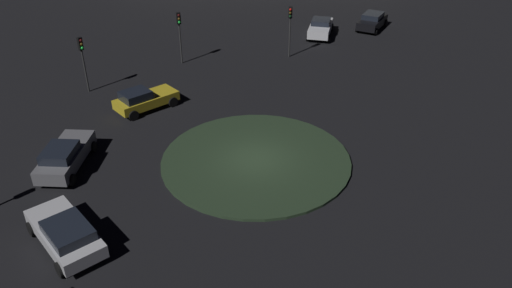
{
  "coord_description": "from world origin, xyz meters",
  "views": [
    {
      "loc": [
        22.37,
        7.2,
        15.25
      ],
      "look_at": [
        0.0,
        0.0,
        1.11
      ],
      "focal_mm": 35.19,
      "sensor_mm": 36.0,
      "label": 1
    }
  ],
  "objects_px": {
    "traffic_light_west": "(290,22)",
    "traffic_light_south": "(82,54)",
    "car_white": "(320,27)",
    "car_yellow": "(144,99)",
    "car_black": "(372,21)",
    "car_grey": "(65,156)",
    "car_silver": "(65,233)",
    "traffic_light_southwest": "(179,28)"
  },
  "relations": [
    {
      "from": "car_yellow",
      "to": "car_grey",
      "type": "bearing_deg",
      "value": -153.83
    },
    {
      "from": "traffic_light_southwest",
      "to": "car_yellow",
      "type": "bearing_deg",
      "value": -32.24
    },
    {
      "from": "car_white",
      "to": "traffic_light_south",
      "type": "distance_m",
      "value": 21.61
    },
    {
      "from": "car_white",
      "to": "car_grey",
      "type": "xyz_separation_m",
      "value": [
        25.79,
        -8.72,
        -0.02
      ]
    },
    {
      "from": "car_grey",
      "to": "car_white",
      "type": "bearing_deg",
      "value": -33.32
    },
    {
      "from": "car_white",
      "to": "car_yellow",
      "type": "xyz_separation_m",
      "value": [
        18.25,
        -8.08,
        -0.04
      ]
    },
    {
      "from": "traffic_light_west",
      "to": "traffic_light_southwest",
      "type": "bearing_deg",
      "value": -71.09
    },
    {
      "from": "car_grey",
      "to": "traffic_light_south",
      "type": "height_order",
      "value": "traffic_light_south"
    },
    {
      "from": "car_white",
      "to": "traffic_light_west",
      "type": "height_order",
      "value": "traffic_light_west"
    },
    {
      "from": "car_grey",
      "to": "traffic_light_west",
      "type": "relative_size",
      "value": 1.17
    },
    {
      "from": "car_black",
      "to": "car_yellow",
      "type": "distance_m",
      "value": 24.98
    },
    {
      "from": "car_black",
      "to": "traffic_light_south",
      "type": "xyz_separation_m",
      "value": [
        20.39,
        -17.54,
        2.06
      ]
    },
    {
      "from": "car_grey",
      "to": "traffic_light_southwest",
      "type": "xyz_separation_m",
      "value": [
        -15.8,
        -0.51,
        2.15
      ]
    },
    {
      "from": "traffic_light_south",
      "to": "car_black",
      "type": "bearing_deg",
      "value": 68.93
    },
    {
      "from": "car_grey",
      "to": "traffic_light_south",
      "type": "bearing_deg",
      "value": 12.54
    },
    {
      "from": "traffic_light_west",
      "to": "traffic_light_south",
      "type": "xyz_separation_m",
      "value": [
        10.93,
        -11.88,
        -0.11
      ]
    },
    {
      "from": "car_yellow",
      "to": "traffic_light_west",
      "type": "bearing_deg",
      "value": 2.34
    },
    {
      "from": "car_white",
      "to": "traffic_light_south",
      "type": "xyz_separation_m",
      "value": [
        16.93,
        -13.27,
        2.05
      ]
    },
    {
      "from": "car_grey",
      "to": "traffic_light_southwest",
      "type": "distance_m",
      "value": 15.95
    },
    {
      "from": "car_black",
      "to": "car_white",
      "type": "bearing_deg",
      "value": 139.66
    },
    {
      "from": "car_silver",
      "to": "traffic_light_west",
      "type": "xyz_separation_m",
      "value": [
        -25.08,
        3.47,
        2.19
      ]
    },
    {
      "from": "car_black",
      "to": "car_silver",
      "type": "bearing_deg",
      "value": 175.87
    },
    {
      "from": "car_yellow",
      "to": "car_black",
      "type": "bearing_deg",
      "value": 1.36
    },
    {
      "from": "car_yellow",
      "to": "traffic_light_west",
      "type": "distance_m",
      "value": 14.13
    },
    {
      "from": "car_white",
      "to": "traffic_light_west",
      "type": "relative_size",
      "value": 1.12
    },
    {
      "from": "car_grey",
      "to": "car_silver",
      "type": "distance_m",
      "value": 6.55
    },
    {
      "from": "car_silver",
      "to": "traffic_light_west",
      "type": "bearing_deg",
      "value": -66.23
    },
    {
      "from": "car_grey",
      "to": "car_black",
      "type": "xyz_separation_m",
      "value": [
        -29.25,
        13.0,
        0.01
      ]
    },
    {
      "from": "traffic_light_southwest",
      "to": "traffic_light_west",
      "type": "relative_size",
      "value": 0.99
    },
    {
      "from": "car_silver",
      "to": "car_grey",
      "type": "bearing_deg",
      "value": -22.2
    },
    {
      "from": "car_yellow",
      "to": "traffic_light_south",
      "type": "relative_size",
      "value": 1.11
    },
    {
      "from": "car_white",
      "to": "traffic_light_southwest",
      "type": "height_order",
      "value": "traffic_light_southwest"
    },
    {
      "from": "traffic_light_west",
      "to": "traffic_light_south",
      "type": "height_order",
      "value": "traffic_light_west"
    },
    {
      "from": "car_grey",
      "to": "car_black",
      "type": "bearing_deg",
      "value": -38.59
    },
    {
      "from": "car_silver",
      "to": "traffic_light_southwest",
      "type": "relative_size",
      "value": 1.19
    },
    {
      "from": "traffic_light_west",
      "to": "traffic_light_south",
      "type": "bearing_deg",
      "value": -55.48
    },
    {
      "from": "traffic_light_southwest",
      "to": "car_silver",
      "type": "bearing_deg",
      "value": -28.45
    },
    {
      "from": "car_yellow",
      "to": "traffic_light_south",
      "type": "height_order",
      "value": "traffic_light_south"
    },
    {
      "from": "car_black",
      "to": "traffic_light_southwest",
      "type": "height_order",
      "value": "traffic_light_southwest"
    },
    {
      "from": "car_black",
      "to": "traffic_light_south",
      "type": "distance_m",
      "value": 26.98
    },
    {
      "from": "traffic_light_southwest",
      "to": "car_white",
      "type": "bearing_deg",
      "value": 97.13
    },
    {
      "from": "car_white",
      "to": "car_black",
      "type": "height_order",
      "value": "car_white"
    }
  ]
}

